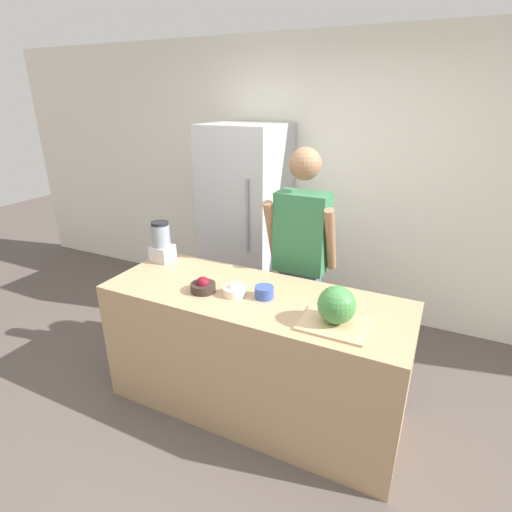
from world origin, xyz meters
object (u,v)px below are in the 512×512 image
(refrigerator, at_px, (247,222))
(watermelon, at_px, (337,305))
(blender, at_px, (162,243))
(bowl_cherries, at_px, (203,286))
(bowl_small_blue, at_px, (264,292))
(bowl_cream, at_px, (234,290))
(person, at_px, (301,261))

(refrigerator, distance_m, watermelon, 1.89)
(refrigerator, distance_m, blender, 1.10)
(watermelon, distance_m, bowl_cherries, 0.88)
(blender, bearing_deg, bowl_small_blue, -12.31)
(bowl_cream, bearing_deg, bowl_cherries, -167.43)
(bowl_cherries, distance_m, bowl_cream, 0.21)
(bowl_small_blue, xyz_separation_m, blender, (-0.95, 0.21, 0.11))
(bowl_cream, distance_m, blender, 0.82)
(person, xyz_separation_m, watermelon, (0.47, -0.73, 0.10))
(bowl_small_blue, bearing_deg, refrigerator, 121.42)
(refrigerator, xyz_separation_m, watermelon, (1.27, -1.40, 0.09))
(refrigerator, xyz_separation_m, bowl_cherries, (0.40, -1.38, 0.01))
(refrigerator, distance_m, bowl_small_blue, 1.51)
(watermelon, bearing_deg, bowl_cream, 174.85)
(watermelon, distance_m, blender, 1.48)
(refrigerator, bearing_deg, bowl_small_blue, -58.58)
(bowl_cream, xyz_separation_m, blender, (-0.77, 0.26, 0.11))
(refrigerator, relative_size, bowl_small_blue, 15.24)
(bowl_cherries, xyz_separation_m, blender, (-0.56, 0.31, 0.11))
(watermelon, xyz_separation_m, blender, (-1.44, 0.32, 0.03))
(bowl_cherries, distance_m, bowl_small_blue, 0.40)
(bowl_cherries, bearing_deg, blender, 151.57)
(watermelon, bearing_deg, refrigerator, 132.31)
(blender, bearing_deg, bowl_cherries, -28.43)
(watermelon, height_order, blender, blender)
(watermelon, height_order, bowl_cream, watermelon)
(blender, bearing_deg, bowl_cream, -18.63)
(bowl_cherries, height_order, bowl_small_blue, bowl_cherries)
(bowl_small_blue, height_order, blender, blender)
(refrigerator, height_order, bowl_cherries, refrigerator)
(bowl_cherries, height_order, blender, blender)
(watermelon, bearing_deg, person, 122.77)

